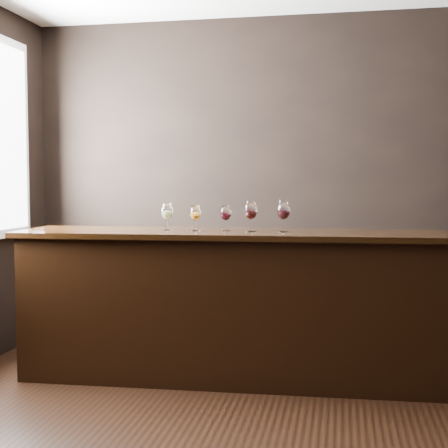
% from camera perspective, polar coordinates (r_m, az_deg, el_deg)
% --- Properties ---
extents(room_shell, '(5.02, 4.52, 2.81)m').
position_cam_1_polar(room_shell, '(3.26, 3.13, 11.09)').
color(room_shell, black).
rests_on(room_shell, ground).
extents(bar_counter, '(2.92, 0.75, 1.01)m').
position_cam_1_polar(bar_counter, '(4.46, 0.43, -7.66)').
color(bar_counter, black).
rests_on(bar_counter, ground).
extents(bar_top, '(3.02, 0.82, 0.04)m').
position_cam_1_polar(bar_top, '(4.38, 0.43, -0.91)').
color(bar_top, black).
rests_on(bar_top, bar_counter).
extents(back_bar_shelf, '(2.57, 0.40, 0.92)m').
position_cam_1_polar(back_bar_shelf, '(5.27, 1.60, -6.36)').
color(back_bar_shelf, black).
rests_on(back_bar_shelf, ground).
extents(glass_white, '(0.08, 0.08, 0.19)m').
position_cam_1_polar(glass_white, '(4.49, -5.23, 1.11)').
color(glass_white, white).
rests_on(glass_white, bar_top).
extents(glass_amber, '(0.08, 0.08, 0.18)m').
position_cam_1_polar(glass_amber, '(4.42, -2.64, 0.96)').
color(glass_amber, white).
rests_on(glass_amber, bar_top).
extents(glass_red_a, '(0.08, 0.08, 0.18)m').
position_cam_1_polar(glass_red_a, '(4.42, 0.17, 0.96)').
color(glass_red_a, white).
rests_on(glass_red_a, bar_top).
extents(glass_red_b, '(0.09, 0.09, 0.21)m').
position_cam_1_polar(glass_red_b, '(4.34, 2.47, 1.18)').
color(glass_red_b, white).
rests_on(glass_red_b, bar_top).
extents(glass_red_c, '(0.09, 0.09, 0.21)m').
position_cam_1_polar(glass_red_c, '(4.35, 5.47, 1.17)').
color(glass_red_c, white).
rests_on(glass_red_c, bar_top).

